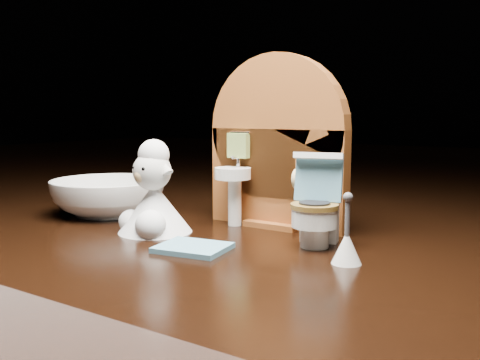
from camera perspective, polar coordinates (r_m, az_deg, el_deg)
name	(u,v)px	position (r m, az deg, el deg)	size (l,w,h in m)	color
backdrop_panel	(276,152)	(0.47, 3.86, 3.03)	(0.13, 0.05, 0.15)	brown
toy_toilet	(317,212)	(0.41, 8.20, -3.35)	(0.04, 0.05, 0.07)	white
bath_mat	(193,248)	(0.40, -5.04, -7.21)	(0.05, 0.04, 0.00)	#5C97B0
toilet_brush	(347,245)	(0.36, 11.31, -6.83)	(0.02, 0.02, 0.05)	white
plush_lamb	(153,200)	(0.45, -9.26, -2.10)	(0.06, 0.06, 0.08)	white
ceramic_bowl	(108,197)	(0.54, -13.88, -1.77)	(0.11, 0.11, 0.03)	white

